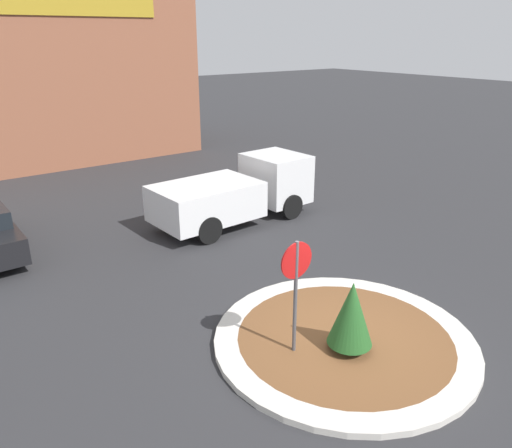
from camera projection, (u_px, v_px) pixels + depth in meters
The scene contains 6 objects.
ground_plane at pixel (344, 342), 9.89m from camera, with size 120.00×120.00×0.00m, color #2D2D30.
traffic_island at pixel (344, 339), 9.87m from camera, with size 5.14×5.14×0.13m.
stop_sign at pixel (296, 279), 8.90m from camera, with size 0.69×0.07×2.36m.
island_shrub at pixel (351, 313), 9.18m from camera, with size 0.85×0.85×1.41m.
utility_truck at pixel (237, 192), 15.98m from camera, with size 5.38×2.35×1.95m.
storefront_building at pixel (25, 78), 22.93m from camera, with size 14.93×6.07×7.68m.
Camera 1 is at (-6.43, -5.68, 5.72)m, focal length 35.00 mm.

